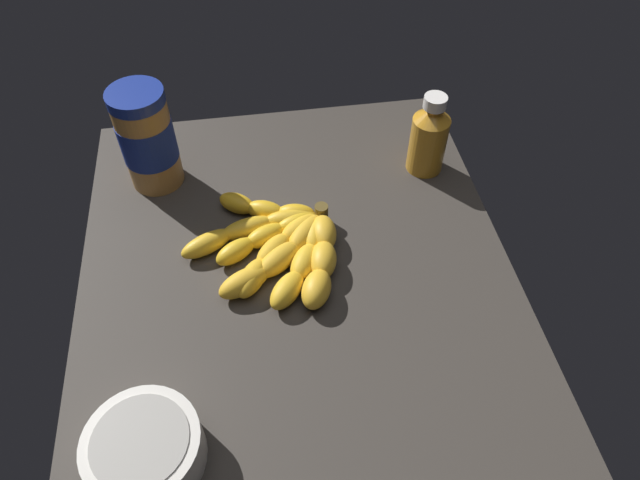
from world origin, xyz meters
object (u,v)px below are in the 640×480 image
object	(u,v)px
peanut_butter_jar	(147,139)
honey_bottle	(429,137)
small_bowl	(145,449)
banana_bunch	(282,246)

from	to	relation	value
peanut_butter_jar	honey_bottle	size ratio (longest dim) A/B	1.21
honey_bottle	small_bowl	distance (cm)	59.35
peanut_butter_jar	honey_bottle	bearing A→B (deg)	85.13
banana_bunch	honey_bottle	size ratio (longest dim) A/B	1.78
small_bowl	honey_bottle	bearing A→B (deg)	134.30
small_bowl	peanut_butter_jar	bearing A→B (deg)	-179.61
peanut_butter_jar	small_bowl	distance (cm)	45.35
banana_bunch	small_bowl	distance (cm)	32.04
peanut_butter_jar	small_bowl	size ratio (longest dim) A/B	1.32
honey_bottle	banana_bunch	bearing A→B (deg)	-59.47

